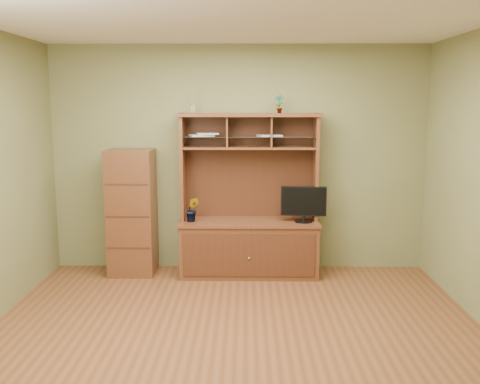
{
  "coord_description": "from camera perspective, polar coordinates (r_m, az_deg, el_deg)",
  "views": [
    {
      "loc": [
        0.09,
        -4.43,
        2.02
      ],
      "look_at": [
        0.02,
        1.2,
        1.08
      ],
      "focal_mm": 40.0,
      "sensor_mm": 36.0,
      "label": 1
    }
  ],
  "objects": [
    {
      "name": "orchid_plant",
      "position": [
        6.23,
        -5.11,
        -1.87
      ],
      "size": [
        0.16,
        0.13,
        0.29
      ],
      "primitive_type": "imported",
      "rotation": [
        0.0,
        0.0,
        0.01
      ],
      "color": "#28581E",
      "rests_on": "media_hutch"
    },
    {
      "name": "reed_diffuser",
      "position": [
        6.27,
        -5.13,
        9.42
      ],
      "size": [
        0.06,
        0.06,
        0.29
      ],
      "color": "silver",
      "rests_on": "media_hutch"
    },
    {
      "name": "side_cabinet",
      "position": [
        6.45,
        -11.45,
        -2.12
      ],
      "size": [
        0.53,
        0.48,
        1.48
      ],
      "color": "#432513",
      "rests_on": "room"
    },
    {
      "name": "media_hutch",
      "position": [
        6.34,
        0.96,
        -4.16
      ],
      "size": [
        1.66,
        0.61,
        1.9
      ],
      "color": "#432513",
      "rests_on": "room"
    },
    {
      "name": "room",
      "position": [
        4.48,
        -0.49,
        0.93
      ],
      "size": [
        4.54,
        4.04,
        2.74
      ],
      "color": "brown",
      "rests_on": "ground"
    },
    {
      "name": "monitor",
      "position": [
        6.22,
        6.8,
        -1.21
      ],
      "size": [
        0.53,
        0.2,
        0.42
      ],
      "rotation": [
        0.0,
        0.0,
        -0.1
      ],
      "color": "black",
      "rests_on": "media_hutch"
    },
    {
      "name": "magazines",
      "position": [
        6.25,
        -1.56,
        6.11
      ],
      "size": [
        1.11,
        0.28,
        0.04
      ],
      "color": "silver",
      "rests_on": "media_hutch"
    },
    {
      "name": "top_plant",
      "position": [
        6.25,
        4.19,
        9.36
      ],
      "size": [
        0.13,
        0.1,
        0.21
      ],
      "primitive_type": "imported",
      "rotation": [
        0.0,
        0.0,
        -0.26
      ],
      "color": "#286824",
      "rests_on": "media_hutch"
    }
  ]
}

